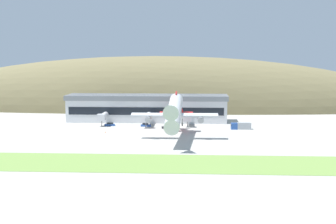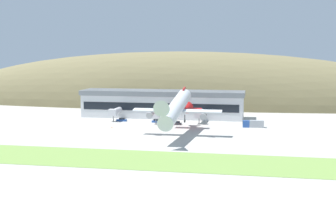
{
  "view_description": "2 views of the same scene",
  "coord_description": "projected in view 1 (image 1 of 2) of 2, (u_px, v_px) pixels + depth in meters",
  "views": [
    {
      "loc": [
        18.79,
        -171.01,
        30.64
      ],
      "look_at": [
        9.42,
        -5.71,
        10.55
      ],
      "focal_mm": 50.0,
      "sensor_mm": 36.0,
      "label": 1
    },
    {
      "loc": [
        39.81,
        -163.76,
        29.42
      ],
      "look_at": [
        8.55,
        -2.1,
        8.58
      ],
      "focal_mm": 50.0,
      "sensor_mm": 36.0,
      "label": 2
    }
  ],
  "objects": [
    {
      "name": "ground_plane",
      "position": [
        144.0,
        138.0,
        174.24
      ],
      "size": [
        358.77,
        358.77,
        0.0
      ],
      "primitive_type": "plane",
      "color": "#ADAAA3"
    },
    {
      "name": "jetway_2",
      "position": [
        188.0,
        117.0,
        203.53
      ],
      "size": [
        3.38,
        11.46,
        5.43
      ],
      "color": "silver",
      "rests_on": "ground_plane"
    },
    {
      "name": "service_car_1",
      "position": [
        167.0,
        127.0,
        197.27
      ],
      "size": [
        4.33,
        2.26,
        1.5
      ],
      "color": "#333338",
      "rests_on": "ground_plane"
    },
    {
      "name": "hill_backdrop",
      "position": [
        155.0,
        109.0,
        268.9
      ],
      "size": [
        291.3,
        51.84,
        60.59
      ],
      "primitive_type": "ellipsoid",
      "color": "olive",
      "rests_on": "ground_plane"
    },
    {
      "name": "cargo_airplane",
      "position": [
        174.0,
        112.0,
        170.53
      ],
      "size": [
        32.0,
        51.89,
        12.28
      ],
      "color": "silver"
    },
    {
      "name": "terminal_building",
      "position": [
        147.0,
        106.0,
        217.74
      ],
      "size": [
        74.58,
        15.52,
        12.42
      ],
      "color": "silver",
      "rests_on": "ground_plane"
    },
    {
      "name": "fuel_truck",
      "position": [
        241.0,
        126.0,
        194.71
      ],
      "size": [
        8.44,
        2.73,
        2.84
      ],
      "color": "#264C99",
      "rests_on": "ground_plane"
    },
    {
      "name": "jetway_0",
      "position": [
        103.0,
        116.0,
        205.59
      ],
      "size": [
        3.38,
        11.52,
        5.43
      ],
      "color": "silver",
      "rests_on": "ground_plane"
    },
    {
      "name": "service_car_0",
      "position": [
        110.0,
        124.0,
        204.37
      ],
      "size": [
        4.55,
        1.78,
        1.43
      ],
      "color": "#264C99",
      "rests_on": "ground_plane"
    },
    {
      "name": "grass_strip_foreground",
      "position": [
        128.0,
        163.0,
        133.91
      ],
      "size": [
        322.9,
        23.4,
        0.08
      ],
      "primitive_type": "cube",
      "color": "#759947",
      "rests_on": "ground_plane"
    },
    {
      "name": "service_car_2",
      "position": [
        146.0,
        125.0,
        202.54
      ],
      "size": [
        4.49,
        2.08,
        1.48
      ],
      "color": "#264C99",
      "rests_on": "ground_plane"
    },
    {
      "name": "jetway_1",
      "position": [
        147.0,
        117.0,
        202.55
      ],
      "size": [
        3.38,
        15.18,
        5.43
      ],
      "color": "silver",
      "rests_on": "ground_plane"
    },
    {
      "name": "traffic_cone_0",
      "position": [
        105.0,
        132.0,
        186.0
      ],
      "size": [
        0.52,
        0.52,
        0.58
      ],
      "color": "orange",
      "rests_on": "ground_plane"
    }
  ]
}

